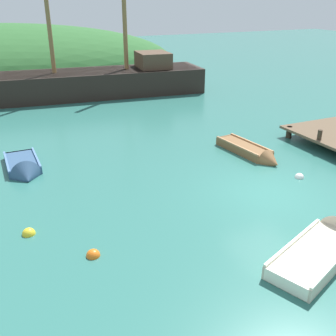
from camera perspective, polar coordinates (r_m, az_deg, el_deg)
ground_plane at (r=14.79m, az=14.34°, el=-3.45°), size 120.00×120.00×0.00m
sailing_ship at (r=29.25m, az=-10.10°, el=11.60°), size 18.14×5.49×10.60m
rowboat_portside at (r=11.96m, az=21.74°, el=-10.75°), size 4.03×2.56×1.22m
rowboat_outer_right at (r=18.01m, az=11.97°, el=2.19°), size 1.30×3.68×0.90m
rowboat_center at (r=17.05m, az=-20.17°, el=-0.20°), size 1.29×3.07×1.20m
buoy_white at (r=16.32m, az=18.53°, el=-1.33°), size 0.36×0.36×0.36m
buoy_orange at (r=11.26m, az=-10.81°, el=-12.42°), size 0.39×0.39×0.39m
buoy_yellow at (r=12.66m, az=-19.56°, el=-9.04°), size 0.40×0.40×0.40m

